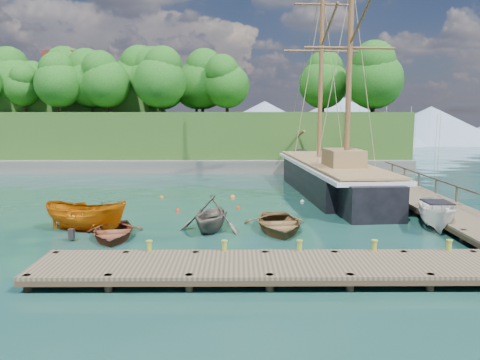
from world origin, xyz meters
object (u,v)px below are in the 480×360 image
object	(u,v)px
rowboat_0	(113,238)
schooner	(331,180)
cabin_boat_white	(436,228)
rowboat_1	(211,230)
motorboat_orange	(87,231)
rowboat_2	(278,230)

from	to	relation	value
rowboat_0	schooner	world-z (taller)	schooner
cabin_boat_white	rowboat_1	bearing A→B (deg)	-165.11
rowboat_1	schooner	world-z (taller)	schooner
cabin_boat_white	schooner	world-z (taller)	schooner
rowboat_1	schooner	bearing A→B (deg)	65.50
motorboat_orange	rowboat_0	bearing A→B (deg)	-117.00
rowboat_1	rowboat_2	size ratio (longest dim) A/B	0.79
rowboat_1	cabin_boat_white	distance (m)	11.86
rowboat_0	rowboat_2	world-z (taller)	rowboat_2
motorboat_orange	cabin_boat_white	distance (m)	18.28
rowboat_0	motorboat_orange	size ratio (longest dim) A/B	0.89
rowboat_1	schooner	size ratio (longest dim) A/B	0.14
rowboat_2	motorboat_orange	world-z (taller)	motorboat_orange
rowboat_0	cabin_boat_white	world-z (taller)	cabin_boat_white
motorboat_orange	schooner	distance (m)	18.37
rowboat_2	cabin_boat_white	xyz separation A→B (m)	(8.35, 0.37, 0.00)
rowboat_2	cabin_boat_white	distance (m)	8.36
rowboat_0	motorboat_orange	distance (m)	2.23
rowboat_0	rowboat_2	xyz separation A→B (m)	(8.22, 1.39, 0.00)
rowboat_2	schooner	xyz separation A→B (m)	(4.87, 10.89, 1.03)
rowboat_2	schooner	distance (m)	11.97
rowboat_0	cabin_boat_white	size ratio (longest dim) A/B	0.93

